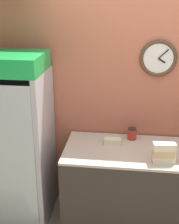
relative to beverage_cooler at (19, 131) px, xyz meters
The scene contains 8 objects.
wall_back 1.56m from the beverage_cooler, 12.71° to the left, with size 5.20×0.10×2.70m.
prep_counter 1.58m from the beverage_cooler, ahead, with size 1.91×0.72×0.91m.
beverage_cooler is the anchor object (origin of this frame).
sandwich_stack_bottom 1.54m from the beverage_cooler, 11.22° to the right, with size 0.22×0.12×0.07m.
sandwich_stack_middle 1.54m from the beverage_cooler, 11.22° to the right, with size 0.21×0.10×0.07m.
sandwich_stack_top 1.54m from the beverage_cooler, 11.22° to the right, with size 0.22×0.12×0.07m.
sandwich_flat_left 1.01m from the beverage_cooler, ahead, with size 0.18×0.09×0.06m.
condiment_jar 1.23m from the beverage_cooler, ahead, with size 0.10×0.10×0.13m.
Camera 1 is at (-0.34, -1.94, 2.42)m, focal length 50.00 mm.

